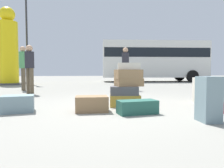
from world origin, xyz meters
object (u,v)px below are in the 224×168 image
at_px(suitcase_tower, 126,87).
at_px(parked_bus, 154,59).
at_px(suitcase_cream_white_trunk, 200,90).
at_px(suitcase_teal_left_side, 137,107).
at_px(lamp_post, 26,22).
at_px(person_passerby_in_red, 30,65).
at_px(suitcase_slate_foreground_far, 18,104).
at_px(person_bearded_onlooker, 125,65).
at_px(suitcase_slate_behind_tower, 209,99).
at_px(person_tourist_with_camera, 23,64).
at_px(yellow_dummy_statue, 8,50).
at_px(suitcase_brown_foreground_near, 92,104).

bearing_deg(suitcase_tower, parked_bus, 66.22).
bearing_deg(suitcase_tower, suitcase_cream_white_trunk, 5.20).
relative_size(suitcase_teal_left_side, lamp_post, 0.11).
height_order(person_passerby_in_red, parked_bus, parked_bus).
distance_m(suitcase_slate_foreground_far, person_bearded_onlooker, 5.36).
height_order(suitcase_slate_behind_tower, lamp_post, lamp_post).
bearing_deg(lamp_post, person_passerby_in_red, -76.08).
distance_m(person_tourist_with_camera, yellow_dummy_statue, 4.92).
relative_size(parked_bus, lamp_post, 1.39).
height_order(suitcase_slate_foreground_far, yellow_dummy_statue, yellow_dummy_statue).
height_order(suitcase_slate_foreground_far, suitcase_brown_foreground_near, suitcase_slate_foreground_far).
bearing_deg(suitcase_slate_behind_tower, parked_bus, 76.21).
bearing_deg(person_bearded_onlooker, lamp_post, -111.00).
xyz_separation_m(suitcase_cream_white_trunk, person_bearded_onlooker, (-0.97, 3.79, 0.75)).
relative_size(suitcase_brown_foreground_near, person_bearded_onlooker, 0.33).
distance_m(person_tourist_with_camera, lamp_post, 6.11).
distance_m(suitcase_tower, suitcase_slate_behind_tower, 1.81).
xyz_separation_m(suitcase_slate_behind_tower, lamp_post, (-5.16, 11.13, 3.62)).
distance_m(yellow_dummy_statue, lamp_post, 2.25).
bearing_deg(suitcase_slate_foreground_far, parked_bus, 49.10).
relative_size(suitcase_teal_left_side, yellow_dummy_statue, 0.15).
xyz_separation_m(parked_bus, lamp_post, (-9.26, -1.71, 2.12)).
height_order(suitcase_slate_foreground_far, person_passerby_in_red, person_passerby_in_red).
height_order(suitcase_teal_left_side, person_bearded_onlooker, person_bearded_onlooker).
distance_m(suitcase_slate_behind_tower, parked_bus, 13.56).
relative_size(suitcase_brown_foreground_near, parked_bus, 0.07).
xyz_separation_m(suitcase_slate_foreground_far, suitcase_brown_foreground_near, (1.34, -0.17, -0.01)).
distance_m(suitcase_tower, suitcase_cream_white_trunk, 1.89).
bearing_deg(suitcase_slate_behind_tower, yellow_dummy_statue, 124.35).
relative_size(suitcase_teal_left_side, person_bearded_onlooker, 0.39).
relative_size(suitcase_brown_foreground_near, suitcase_slate_behind_tower, 0.88).
bearing_deg(person_passerby_in_red, suitcase_teal_left_side, -11.08).
bearing_deg(lamp_post, suitcase_tower, -65.72).
bearing_deg(suitcase_slate_foreground_far, person_passerby_in_red, 89.64).
xyz_separation_m(person_tourist_with_camera, lamp_post, (-1.09, 5.27, 2.89)).
relative_size(person_passerby_in_red, parked_bus, 0.20).
height_order(suitcase_tower, suitcase_cream_white_trunk, suitcase_tower).
relative_size(suitcase_teal_left_side, parked_bus, 0.08).
xyz_separation_m(suitcase_slate_foreground_far, suitcase_teal_left_side, (2.12, -0.50, -0.03)).
relative_size(suitcase_tower, yellow_dummy_statue, 0.20).
bearing_deg(suitcase_tower, suitcase_brown_foreground_near, -145.74).
distance_m(person_bearded_onlooker, yellow_dummy_statue, 7.76).
height_order(suitcase_cream_white_trunk, lamp_post, lamp_post).
distance_m(suitcase_cream_white_trunk, lamp_post, 11.81).
bearing_deg(suitcase_slate_behind_tower, suitcase_brown_foreground_near, 151.38).
distance_m(suitcase_teal_left_side, person_tourist_with_camera, 6.13).
relative_size(suitcase_slate_behind_tower, parked_bus, 0.08).
xyz_separation_m(suitcase_slate_behind_tower, person_bearded_onlooker, (0.05, 5.55, 0.72)).
distance_m(suitcase_slate_foreground_far, suitcase_teal_left_side, 2.18).
bearing_deg(suitcase_cream_white_trunk, suitcase_teal_left_side, -132.27).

